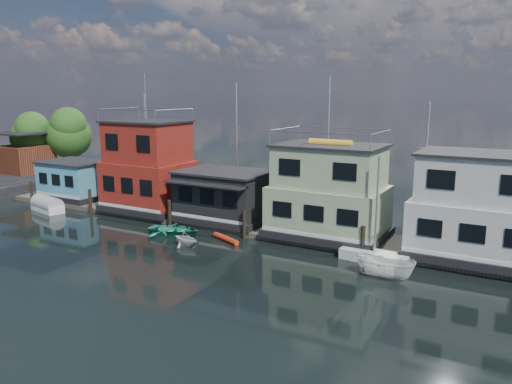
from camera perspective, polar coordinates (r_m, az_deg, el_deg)
The scene contains 16 objects.
ground at distance 32.01m, azimuth -14.62°, elevation -8.60°, with size 160.00×160.00×0.00m, color black.
dock at distance 40.97m, azimuth -2.97°, elevation -3.51°, with size 48.00×5.00×0.40m, color #595147.
houseboat_blue at distance 52.22m, azimuth -19.95°, elevation 1.33°, with size 6.40×4.90×3.66m.
houseboat_red at distance 45.21m, azimuth -12.18°, elevation 2.72°, with size 7.40×5.90×11.86m.
houseboat_dark at distance 40.70m, azimuth -3.61°, elevation -0.41°, with size 7.40×6.10×4.06m.
houseboat_green at distance 36.48m, azimuth 8.35°, elevation -0.08°, with size 8.40×5.90×7.03m.
houseboat_white at distance 34.31m, azimuth 24.12°, elevation -1.74°, with size 8.40×5.90×6.66m.
pilings at distance 38.67m, azimuth -5.61°, elevation -3.08°, with size 42.28×0.28×2.20m.
background_masts at distance 43.04m, azimuth 6.65°, elevation 4.42°, with size 36.40×0.16×12.00m.
shore at distance 64.28m, azimuth -24.88°, elevation 4.00°, with size 12.40×15.72×8.24m.
tarp_runabout at distance 49.23m, azimuth -22.74°, elevation -1.40°, with size 4.00×2.31×1.52m.
motorboat at distance 30.39m, azimuth 14.56°, elevation -8.30°, with size 1.35×3.59×1.39m, color white.
dinghy_white at distance 35.85m, azimuth -8.09°, elevation -5.23°, with size 1.81×2.09×1.10m, color silver.
red_kayak at distance 36.62m, azimuth -3.48°, elevation -5.33°, with size 0.41×0.41×2.82m, color red.
day_sailer at distance 33.15m, azimuth 13.36°, elevation -7.08°, with size 4.45×1.84×6.83m.
dinghy_teal at distance 38.51m, azimuth -9.34°, elevation -4.30°, with size 2.88×4.04×0.84m, color #289375.
Camera 1 is at (21.19, -21.43, 10.79)m, focal length 35.00 mm.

